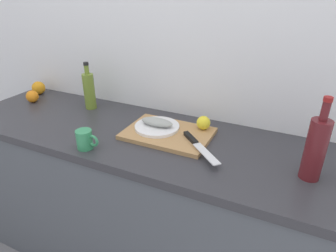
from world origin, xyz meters
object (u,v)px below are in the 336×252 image
object	(u,v)px
chef_knife	(196,143)
cutting_board	(168,133)
lemon_0	(203,123)
olive_oil_bottle	(89,90)
wine_bottle	(316,148)
white_plate	(157,127)
coffee_mug_0	(85,140)
orange_0	(32,96)
fish_fillet	(157,122)

from	to	relation	value
chef_knife	cutting_board	bearing A→B (deg)	-158.51
lemon_0	olive_oil_bottle	xyz separation A→B (m)	(-0.70, 0.02, 0.06)
cutting_board	olive_oil_bottle	size ratio (longest dim) A/B	1.51
olive_oil_bottle	wine_bottle	xyz separation A→B (m)	(1.18, -0.20, 0.02)
white_plate	wine_bottle	bearing A→B (deg)	-7.42
cutting_board	wine_bottle	xyz separation A→B (m)	(0.62, -0.08, 0.12)
coffee_mug_0	lemon_0	bearing A→B (deg)	40.93
olive_oil_bottle	coffee_mug_0	distance (m)	0.48
chef_knife	coffee_mug_0	xyz separation A→B (m)	(-0.44, -0.20, 0.01)
coffee_mug_0	orange_0	bearing A→B (deg)	155.10
white_plate	chef_knife	bearing A→B (deg)	-18.30
coffee_mug_0	wine_bottle	bearing A→B (deg)	11.73
cutting_board	lemon_0	world-z (taller)	lemon_0
wine_bottle	lemon_0	bearing A→B (deg)	159.83
white_plate	lemon_0	bearing A→B (deg)	22.75
wine_bottle	olive_oil_bottle	bearing A→B (deg)	170.52
chef_knife	wine_bottle	world-z (taller)	wine_bottle
cutting_board	wine_bottle	world-z (taller)	wine_bottle
white_plate	coffee_mug_0	xyz separation A→B (m)	(-0.21, -0.28, 0.02)
white_plate	wine_bottle	world-z (taller)	wine_bottle
white_plate	fish_fillet	world-z (taller)	fish_fillet
white_plate	wine_bottle	xyz separation A→B (m)	(0.69, -0.09, 0.10)
cutting_board	chef_knife	size ratio (longest dim) A/B	1.76
cutting_board	lemon_0	size ratio (longest dim) A/B	6.11
cutting_board	orange_0	bearing A→B (deg)	177.44
lemon_0	olive_oil_bottle	distance (m)	0.70
orange_0	white_plate	bearing A→B (deg)	-1.99
chef_knife	olive_oil_bottle	distance (m)	0.75
white_plate	chef_knife	size ratio (longest dim) A/B	0.94
wine_bottle	coffee_mug_0	distance (m)	0.92
cutting_board	chef_knife	xyz separation A→B (m)	(0.17, -0.06, 0.02)
cutting_board	coffee_mug_0	bearing A→B (deg)	-136.22
fish_fillet	lemon_0	size ratio (longest dim) A/B	2.46
olive_oil_bottle	coffee_mug_0	xyz separation A→B (m)	(0.28, -0.38, -0.07)
fish_fillet	coffee_mug_0	distance (m)	0.35
fish_fillet	lemon_0	world-z (taller)	lemon_0
wine_bottle	chef_knife	bearing A→B (deg)	178.36
fish_fillet	orange_0	world-z (taller)	orange_0
white_plate	fish_fillet	distance (m)	0.03
cutting_board	fish_fillet	xyz separation A→B (m)	(-0.06, 0.01, 0.04)
lemon_0	coffee_mug_0	world-z (taller)	same
fish_fillet	wine_bottle	world-z (taller)	wine_bottle
chef_knife	fish_fillet	bearing A→B (deg)	-155.51
cutting_board	olive_oil_bottle	bearing A→B (deg)	167.91
white_plate	olive_oil_bottle	world-z (taller)	olive_oil_bottle
wine_bottle	orange_0	world-z (taller)	wine_bottle
lemon_0	fish_fillet	bearing A→B (deg)	-157.25
lemon_0	olive_oil_bottle	bearing A→B (deg)	178.34
white_plate	coffee_mug_0	distance (m)	0.35
lemon_0	coffee_mug_0	distance (m)	0.56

